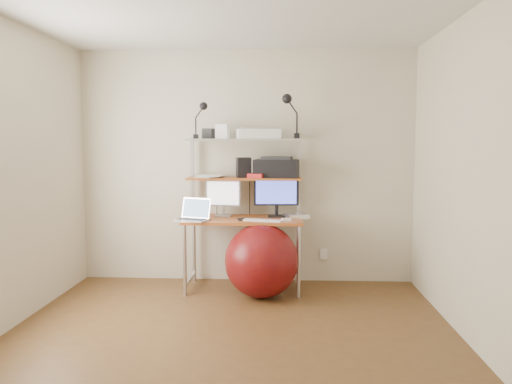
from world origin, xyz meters
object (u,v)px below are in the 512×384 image
at_px(laptop, 194,215).
at_px(exercise_ball, 262,261).
at_px(printer, 277,168).
at_px(monitor_black, 276,194).
at_px(monitor_silver, 223,196).

height_order(laptop, exercise_ball, laptop).
bearing_deg(exercise_ball, printer, 71.69).
bearing_deg(printer, monitor_black, -94.89).
relative_size(monitor_silver, printer, 0.84).
xyz_separation_m(printer, exercise_ball, (-0.14, -0.42, -0.89)).
bearing_deg(exercise_ball, laptop, 170.29).
height_order(laptop, printer, printer).
relative_size(laptop, exercise_ball, 0.52).
height_order(monitor_black, exercise_ball, monitor_black).
bearing_deg(printer, monitor_silver, -169.60).
height_order(monitor_silver, exercise_ball, monitor_silver).
bearing_deg(exercise_ball, monitor_black, 71.38).
bearing_deg(monitor_silver, laptop, -129.34).
bearing_deg(laptop, monitor_silver, 65.90).
xyz_separation_m(monitor_silver, printer, (0.56, 0.03, 0.29)).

